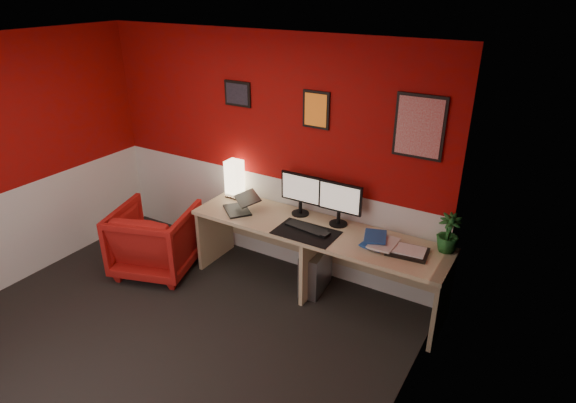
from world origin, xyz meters
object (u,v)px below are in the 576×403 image
object	(u,v)px
laptop	(237,201)
monitor_right	(339,198)
monitor_left	(301,188)
armchair	(156,239)
pc_tower	(315,270)
desk	(315,260)
shoji_lamp	(235,180)
zen_tray	(408,252)
potted_plant	(448,233)

from	to	relation	value
laptop	monitor_right	xyz separation A→B (m)	(1.04, 0.27, 0.18)
monitor_left	armchair	size ratio (longest dim) A/B	0.71
pc_tower	monitor_left	bearing A→B (deg)	144.15
monitor_right	laptop	bearing A→B (deg)	-165.65
desk	monitor_right	world-z (taller)	monitor_right
shoji_lamp	zen_tray	size ratio (longest dim) A/B	1.14
potted_plant	armchair	xyz separation A→B (m)	(-2.87, -0.73, -0.53)
laptop	zen_tray	world-z (taller)	laptop
laptop	pc_tower	bearing A→B (deg)	47.03
laptop	armchair	bearing A→B (deg)	-112.12
desk	shoji_lamp	size ratio (longest dim) A/B	6.50
zen_tray	pc_tower	xyz separation A→B (m)	(-0.93, 0.04, -0.52)
monitor_right	desk	bearing A→B (deg)	-128.84
shoji_lamp	pc_tower	world-z (taller)	shoji_lamp
desk	laptop	distance (m)	1.01
monitor_left	armchair	bearing A→B (deg)	-153.11
monitor_right	potted_plant	bearing A→B (deg)	1.88
shoji_lamp	armchair	xyz separation A→B (m)	(-0.56, -0.72, -0.56)
pc_tower	armchair	world-z (taller)	armchair
zen_tray	potted_plant	size ratio (longest dim) A/B	0.99
monitor_right	armchair	size ratio (longest dim) A/B	0.71
laptop	monitor_right	distance (m)	1.08
desk	monitor_left	world-z (taller)	monitor_left
desk	laptop	size ratio (longest dim) A/B	7.88
monitor_left	armchair	distance (m)	1.69
zen_tray	monitor_left	bearing A→B (deg)	170.73
shoji_lamp	armchair	size ratio (longest dim) A/B	0.49
monitor_right	potted_plant	distance (m)	1.05
desk	monitor_right	bearing A→B (deg)	51.16
laptop	zen_tray	xyz separation A→B (m)	(1.80, 0.08, -0.09)
monitor_right	potted_plant	xyz separation A→B (m)	(1.04, 0.03, -0.11)
zen_tray	armchair	world-z (taller)	zen_tray
laptop	armchair	world-z (taller)	laptop
shoji_lamp	zen_tray	bearing A→B (deg)	-5.85
monitor_left	pc_tower	xyz separation A→B (m)	(0.27, -0.16, -0.80)
monitor_right	pc_tower	bearing A→B (deg)	-138.16
desk	zen_tray	xyz separation A→B (m)	(0.91, -0.00, 0.38)
shoji_lamp	monitor_right	xyz separation A→B (m)	(1.27, -0.02, 0.09)
zen_tray	pc_tower	bearing A→B (deg)	177.54
laptop	pc_tower	world-z (taller)	laptop
shoji_lamp	potted_plant	size ratio (longest dim) A/B	1.13
shoji_lamp	zen_tray	xyz separation A→B (m)	(2.04, -0.21, -0.18)
monitor_left	monitor_right	distance (m)	0.44
laptop	zen_tray	distance (m)	1.80
shoji_lamp	zen_tray	distance (m)	2.05
desk	laptop	world-z (taller)	laptop
laptop	zen_tray	size ratio (longest dim) A/B	0.94
monitor_left	potted_plant	world-z (taller)	monitor_left
desk	pc_tower	bearing A→B (deg)	109.72
shoji_lamp	potted_plant	world-z (taller)	shoji_lamp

